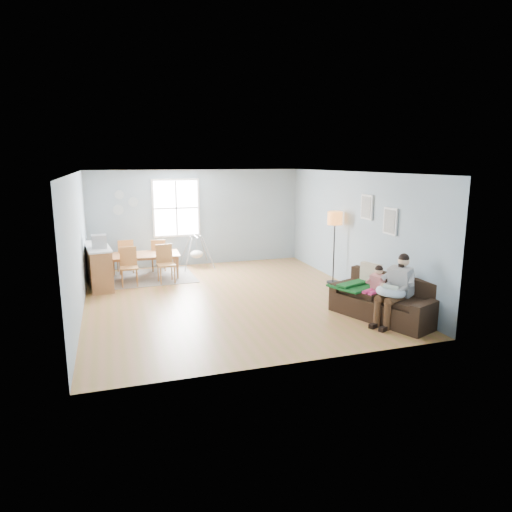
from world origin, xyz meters
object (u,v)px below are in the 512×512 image
object	(u,v)px
toddler	(376,282)
baby_swing	(197,254)
father	(396,287)
monitor	(99,241)
chair_ne	(158,253)
sofa	(385,303)
chair_se	(165,261)
counter	(99,265)
chair_sw	(129,264)
dining_table	(145,266)
storage_cube	(394,305)
chair_nw	(125,254)
floor_lamp	(335,224)

from	to	relation	value
toddler	baby_swing	size ratio (longest dim) A/B	0.86
father	monitor	xyz separation A→B (m)	(-5.14, 4.09, 0.44)
chair_ne	monitor	size ratio (longest dim) A/B	2.58
sofa	chair_se	xyz separation A→B (m)	(-3.65, 3.95, 0.24)
counter	chair_sw	bearing A→B (deg)	-15.57
father	toddler	xyz separation A→B (m)	(-0.13, 0.46, -0.01)
sofa	monitor	bearing A→B (deg)	143.72
counter	dining_table	bearing A→B (deg)	20.86
toddler	storage_cube	world-z (taller)	toddler
chair_se	chair_ne	xyz separation A→B (m)	(-0.04, 1.20, -0.03)
chair_nw	counter	distance (m)	1.20
counter	chair_nw	bearing A→B (deg)	56.88
chair_sw	baby_swing	size ratio (longest dim) A/B	1.03
floor_lamp	storage_cube	distance (m)	2.87
chair_sw	monitor	bearing A→B (deg)	-168.01
toddler	dining_table	distance (m)	5.92
toddler	counter	world-z (taller)	toddler
sofa	chair_nw	world-z (taller)	chair_nw
floor_lamp	monitor	bearing A→B (deg)	167.63
father	chair_nw	size ratio (longest dim) A/B	1.40
chair_sw	counter	size ratio (longest dim) A/B	0.52
sofa	chair_nw	xyz separation A→B (m)	(-4.55, 5.11, 0.24)
storage_cube	monitor	world-z (taller)	monitor
dining_table	chair_nw	bearing A→B (deg)	129.75
chair_sw	monitor	world-z (taller)	monitor
dining_table	chair_se	size ratio (longest dim) A/B	1.87
floor_lamp	chair_nw	xyz separation A→B (m)	(-4.79, 2.51, -0.93)
chair_sw	chair_se	world-z (taller)	chair_se
floor_lamp	chair_ne	world-z (taller)	floor_lamp
chair_sw	counter	world-z (taller)	counter
sofa	father	distance (m)	0.51
dining_table	monitor	xyz separation A→B (m)	(-1.05, -0.75, 0.82)
toddler	chair_sw	xyz separation A→B (m)	(-4.38, 3.77, -0.15)
storage_cube	father	bearing A→B (deg)	-122.50
toddler	counter	size ratio (longest dim) A/B	0.43
chair_sw	chair_ne	world-z (taller)	chair_sw
chair_sw	chair_ne	distance (m)	1.48
toddler	monitor	distance (m)	6.21
dining_table	counter	world-z (taller)	counter
toddler	floor_lamp	world-z (taller)	floor_lamp
dining_table	chair_se	distance (m)	0.77
sofa	chair_ne	size ratio (longest dim) A/B	2.46
toddler	dining_table	bearing A→B (deg)	132.16
storage_cube	chair_se	world-z (taller)	chair_se
chair_nw	sofa	bearing A→B (deg)	-48.33
sofa	father	world-z (taller)	father
storage_cube	chair_nw	xyz separation A→B (m)	(-4.74, 5.11, 0.29)
toddler	monitor	size ratio (longest dim) A/B	2.27
floor_lamp	monitor	xyz separation A→B (m)	(-5.39, 1.18, -0.32)
sofa	baby_swing	size ratio (longest dim) A/B	2.41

